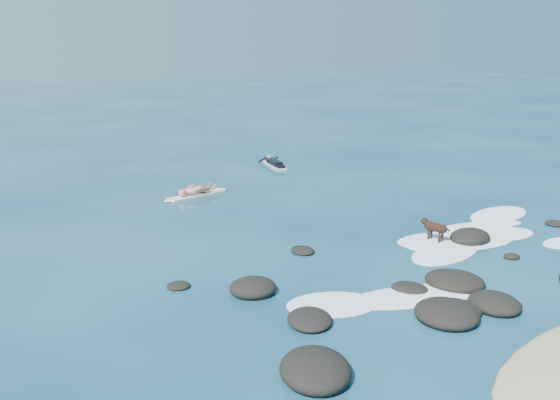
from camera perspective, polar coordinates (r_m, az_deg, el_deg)
ground at (r=19.67m, az=10.38°, el=-4.42°), size 160.00×160.00×0.00m
reef_rocks at (r=16.15m, az=13.28°, el=-8.47°), size 14.33×7.69×0.58m
breaking_foam at (r=20.22m, az=15.83°, el=-4.19°), size 12.94×6.20×0.12m
standing_surfer_rig at (r=25.73m, az=-7.70°, el=1.90°), size 3.16×1.15×1.81m
paddling_surfer_rig at (r=31.59m, az=-0.54°, el=3.37°), size 1.17×2.53×0.44m
dog at (r=20.46m, az=13.92°, el=-2.41°), size 0.43×1.17×0.74m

